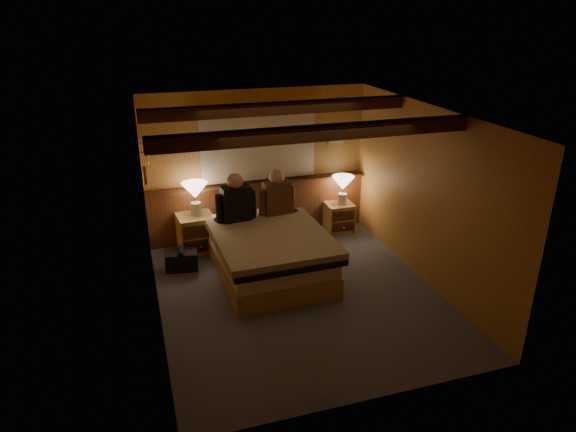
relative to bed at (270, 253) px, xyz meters
name	(u,v)px	position (x,y,z in m)	size (l,w,h in m)	color
floor	(298,294)	(0.21, -0.62, -0.34)	(4.20, 4.20, 0.00)	#515561
ceiling	(300,114)	(0.21, -0.62, 2.06)	(4.20, 4.20, 0.00)	tan
wall_back	(257,164)	(0.21, 1.48, 0.86)	(3.60, 3.60, 0.00)	#D3974B
wall_left	(151,228)	(-1.59, -0.62, 0.86)	(4.20, 4.20, 0.00)	#D3974B
wall_right	(426,195)	(2.01, -0.62, 0.86)	(4.20, 4.20, 0.00)	#D3974B
wall_front	(375,293)	(0.21, -2.72, 0.86)	(3.60, 3.60, 0.00)	#D3974B
wainscot	(259,207)	(0.21, 1.42, 0.14)	(3.60, 0.23, 0.94)	brown
curtain_window	(258,146)	(0.21, 1.41, 1.18)	(2.18, 0.09, 1.11)	#422410
ceiling_beams	(296,119)	(0.21, -0.47, 1.97)	(3.60, 1.65, 0.16)	#422410
coat_rail	(146,153)	(-1.51, 0.96, 1.32)	(0.05, 0.55, 0.24)	silver
framed_print	(336,137)	(1.56, 1.46, 1.21)	(0.30, 0.04, 0.25)	#A48552
bed	(270,253)	(0.00, 0.00, 0.00)	(1.57, 1.98, 0.66)	tan
nightstand_left	(196,233)	(-0.88, 1.12, -0.05)	(0.58, 0.53, 0.59)	tan
nightstand_right	(339,217)	(1.54, 1.16, -0.10)	(0.45, 0.41, 0.49)	tan
lamp_left	(195,192)	(-0.85, 1.15, 0.61)	(0.39, 0.39, 0.51)	silver
lamp_right	(343,185)	(1.57, 1.14, 0.48)	(0.37, 0.37, 0.48)	silver
person_left	(236,201)	(-0.34, 0.59, 0.61)	(0.60, 0.28, 0.74)	black
person_right	(277,195)	(0.30, 0.67, 0.60)	(0.58, 0.27, 0.71)	#533321
duffel_bag	(182,260)	(-1.18, 0.55, -0.20)	(0.49, 0.33, 0.33)	black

